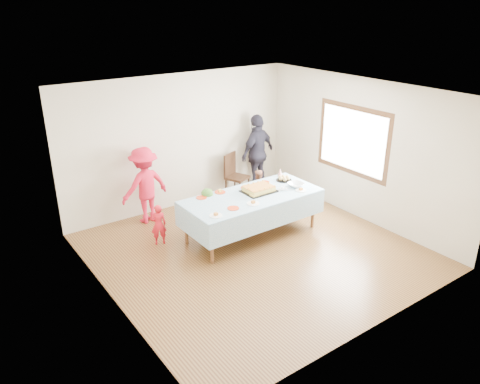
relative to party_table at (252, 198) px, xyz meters
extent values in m
plane|color=#492914|center=(-0.32, -0.52, -0.72)|extent=(5.00, 5.00, 0.00)
cube|color=#BEB49B|center=(-0.32, 1.98, 0.63)|extent=(5.00, 0.04, 2.70)
cube|color=#BEB49B|center=(-0.32, -3.02, 0.63)|extent=(5.00, 0.04, 2.70)
cube|color=#BEB49B|center=(-2.82, -0.52, 0.63)|extent=(0.04, 5.00, 2.70)
cube|color=#BEB49B|center=(2.18, -0.52, 0.63)|extent=(0.04, 5.00, 2.70)
cube|color=white|center=(-0.32, -0.52, 1.98)|extent=(5.00, 5.00, 0.04)
cube|color=#472B16|center=(2.15, -0.32, 0.78)|extent=(0.03, 1.75, 1.35)
cylinder|color=brown|center=(-1.12, -0.42, -0.36)|extent=(0.06, 0.06, 0.73)
cylinder|color=brown|center=(1.12, -0.42, -0.36)|extent=(0.06, 0.06, 0.73)
cylinder|color=brown|center=(-1.12, 0.42, -0.36)|extent=(0.06, 0.06, 0.73)
cylinder|color=brown|center=(1.12, 0.42, -0.36)|extent=(0.06, 0.06, 0.73)
cube|color=brown|center=(0.00, 0.00, 0.03)|extent=(2.40, 1.00, 0.04)
cube|color=white|center=(0.00, 0.00, 0.05)|extent=(2.50, 1.10, 0.01)
cube|color=black|center=(0.21, 0.07, 0.06)|extent=(0.58, 0.45, 0.02)
cube|color=#D6BD51|center=(0.21, 0.07, 0.11)|extent=(0.49, 0.37, 0.07)
cube|color=#AD7228|center=(0.21, 0.07, 0.15)|extent=(0.49, 0.37, 0.01)
cylinder|color=black|center=(0.94, 0.23, 0.06)|extent=(0.30, 0.30, 0.02)
sphere|color=tan|center=(1.02, 0.23, 0.11)|extent=(0.07, 0.07, 0.07)
sphere|color=tan|center=(0.98, 0.29, 0.11)|extent=(0.07, 0.07, 0.07)
sphere|color=tan|center=(0.90, 0.29, 0.11)|extent=(0.07, 0.07, 0.07)
sphere|color=tan|center=(0.86, 0.23, 0.11)|extent=(0.07, 0.07, 0.07)
sphere|color=tan|center=(0.90, 0.16, 0.11)|extent=(0.07, 0.07, 0.07)
sphere|color=tan|center=(0.98, 0.16, 0.11)|extent=(0.07, 0.07, 0.07)
sphere|color=tan|center=(0.94, 0.23, 0.11)|extent=(0.07, 0.07, 0.07)
imported|color=silver|center=(0.91, -0.14, 0.09)|extent=(0.29, 0.29, 0.07)
cone|color=white|center=(1.04, 0.46, 0.14)|extent=(0.10, 0.10, 0.16)
cylinder|color=red|center=(-0.79, 0.42, 0.06)|extent=(0.19, 0.19, 0.01)
cylinder|color=red|center=(-0.39, 0.44, 0.06)|extent=(0.20, 0.20, 0.01)
cylinder|color=red|center=(0.12, 0.34, 0.06)|extent=(0.20, 0.20, 0.01)
cylinder|color=red|center=(0.58, 0.36, 0.06)|extent=(0.17, 0.17, 0.01)
cylinder|color=red|center=(-0.59, -0.27, 0.06)|extent=(0.20, 0.20, 0.01)
cylinder|color=white|center=(-0.98, -0.34, 0.06)|extent=(0.21, 0.21, 0.01)
cylinder|color=white|center=(-0.21, -0.31, 0.06)|extent=(0.22, 0.22, 0.01)
cylinder|color=white|center=(0.85, -0.34, 0.06)|extent=(0.19, 0.19, 0.01)
cylinder|color=black|center=(0.71, 1.36, -0.51)|extent=(0.04, 0.04, 0.43)
cylinder|color=black|center=(1.04, 1.49, -0.51)|extent=(0.04, 0.04, 0.43)
cylinder|color=black|center=(0.58, 1.69, -0.51)|extent=(0.04, 0.04, 0.43)
cylinder|color=black|center=(0.91, 1.82, -0.51)|extent=(0.04, 0.04, 0.43)
cube|color=black|center=(0.81, 1.59, -0.28)|extent=(0.55, 0.55, 0.05)
cube|color=black|center=(0.74, 1.77, -0.01)|extent=(0.40, 0.20, 0.50)
imported|color=red|center=(-1.52, 0.67, -0.35)|extent=(0.31, 0.25, 0.75)
imported|color=#3F7426|center=(-0.63, 0.48, -0.28)|extent=(0.48, 0.36, 0.89)
imported|color=#B97756|center=(0.89, 0.98, -0.34)|extent=(0.42, 0.35, 0.77)
imported|color=red|center=(-1.30, 1.65, 0.02)|extent=(1.02, 0.67, 1.48)
imported|color=#252331|center=(1.42, 1.68, 0.14)|extent=(1.09, 0.66, 1.73)
camera|label=1|loc=(-4.62, -6.07, 3.28)|focal=35.00mm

